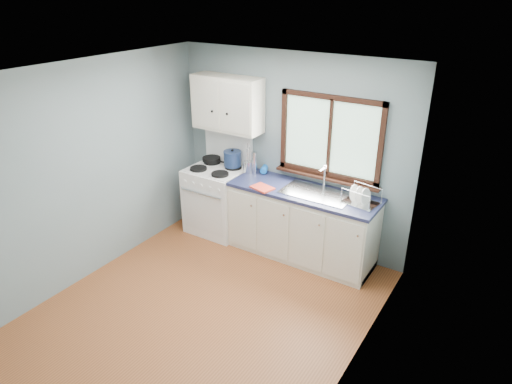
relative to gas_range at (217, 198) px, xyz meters
The scene contains 19 objects.
floor 1.82m from the gas_range, 57.18° to the right, with size 3.20×3.60×0.02m, color brown.
ceiling 2.67m from the gas_range, 57.18° to the right, with size 3.20×3.60×0.02m, color white.
wall_back 1.26m from the gas_range, 19.54° to the left, with size 3.20×0.02×2.50m, color slate.
wall_front 3.50m from the gas_range, 73.86° to the right, with size 3.20×0.02×2.50m, color slate.
wall_left 1.78m from the gas_range, 114.14° to the right, with size 0.02×3.60×2.50m, color slate.
wall_right 3.05m from the gas_range, 29.91° to the right, with size 0.02×3.60×2.50m, color slate.
gas_range is the anchor object (origin of this frame).
base_cabinets 1.31m from the gas_range, ahead, with size 1.85×0.60×0.88m.
countertop 1.37m from the gas_range, ahead, with size 1.89×0.64×0.04m, color #1A1F3E.
sink 1.53m from the gas_range, ahead, with size 0.84×0.46×0.44m.
window 1.81m from the gas_range, 11.37° to the left, with size 1.36×0.10×1.03m.
upper_cabinets 1.32m from the gas_range, 56.70° to the left, with size 0.95×0.35×0.70m.
skillet 0.54m from the gas_range, 142.62° to the left, with size 0.38×0.26×0.05m.
stockpot 0.61m from the gas_range, 39.86° to the left, with size 0.25×0.25×0.24m.
utensil_crock 0.68m from the gas_range, 16.68° to the left, with size 0.15×0.15×0.40m.
thermos 0.78m from the gas_range, 17.34° to the left, with size 0.07×0.07×0.30m, color silver.
soap_bottle 0.86m from the gas_range, 14.98° to the left, with size 0.09×0.09×0.24m, color blue.
dish_towel 0.98m from the gas_range, 13.44° to the right, with size 0.27×0.19×0.02m, color red.
dish_rack 2.07m from the gas_range, ahead, with size 0.43×0.35×0.20m.
Camera 1 is at (2.57, -3.07, 3.21)m, focal length 32.00 mm.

